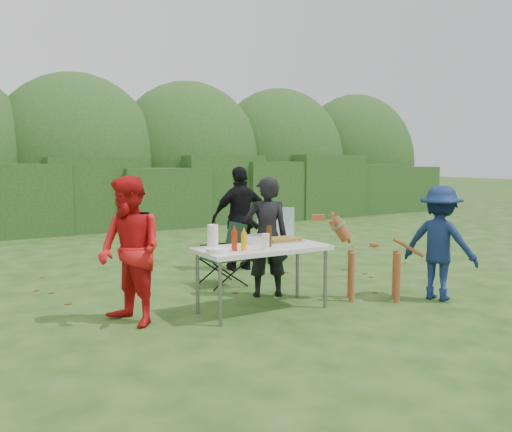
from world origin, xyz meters
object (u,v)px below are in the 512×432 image
mustard_bottle (244,242)px  paper_towel_roll (213,236)px  person_red_jacket (130,251)px  camping_chair (223,254)px  beer_bottle (269,236)px  person_cook (267,237)px  lawn_chair (277,234)px  ketchup_bottle (234,241)px  child (440,243)px  folding_table (262,251)px  person_black_puffy (241,218)px  dog (374,258)px

mustard_bottle → paper_towel_roll: (-0.20, 0.34, 0.03)m
person_red_jacket → camping_chair: 1.99m
person_red_jacket → beer_bottle: person_red_jacket is taller
person_cook → camping_chair: (-0.21, 0.80, -0.32)m
lawn_chair → ketchup_bottle: ketchup_bottle is taller
child → paper_towel_roll: bearing=49.7°
beer_bottle → child: bearing=-16.8°
person_cook → ketchup_bottle: 1.02m
lawn_chair → camping_chair: bearing=-3.1°
ketchup_bottle → paper_towel_roll: paper_towel_roll is taller
folding_table → person_black_puffy: person_black_puffy is taller
folding_table → lawn_chair: bearing=54.1°
folding_table → beer_bottle: 0.19m
folding_table → child: size_ratio=1.07×
child → lawn_chair: 3.18m
dog → folding_table: bearing=24.0°
paper_towel_roll → lawn_chair: bearing=44.5°
dog → person_cook: bearing=-3.4°
child → mustard_bottle: 2.52m
person_black_puffy → beer_bottle: (-0.86, -2.19, 0.05)m
child → beer_bottle: size_ratio=5.84×
folding_table → lawn_chair: lawn_chair is taller
lawn_chair → person_red_jacket: bearing=-3.9°
child → lawn_chair: child is taller
camping_chair → lawn_chair: size_ratio=0.95×
lawn_chair → beer_bottle: (-1.73, -2.52, 0.41)m
person_cook → child: size_ratio=1.08×
folding_table → paper_towel_roll: paper_towel_roll is taller
child → ketchup_bottle: size_ratio=6.38×
lawn_chair → beer_bottle: bearing=17.1°
beer_bottle → paper_towel_roll: (-0.59, 0.24, 0.01)m
person_black_puffy → child: (1.22, -2.82, -0.11)m
ketchup_bottle → paper_towel_roll: (-0.12, 0.28, 0.02)m
beer_bottle → paper_towel_roll: paper_towel_roll is taller
camping_chair → beer_bottle: (-0.12, -1.38, 0.43)m
child → camping_chair: bearing=22.0°
dog → ketchup_bottle: (-1.82, 0.21, 0.33)m
beer_bottle → camping_chair: bearing=85.0°
person_cook → paper_towel_roll: bearing=41.0°
camping_chair → mustard_bottle: bearing=72.0°
child → lawn_chair: bearing=-16.0°
mustard_bottle → person_black_puffy: bearing=61.6°
person_red_jacket → mustard_bottle: bearing=52.5°
folding_table → child: bearing=-17.5°
person_cook → person_black_puffy: person_black_puffy is taller
person_cook → mustard_bottle: 1.00m
folding_table → child: child is taller
person_black_puffy → beer_bottle: 2.35m
camping_chair → ketchup_bottle: size_ratio=3.92×
lawn_chair → dog: bearing=43.9°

